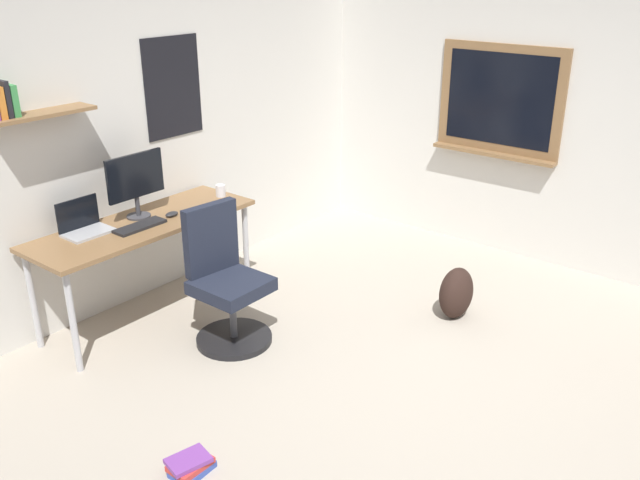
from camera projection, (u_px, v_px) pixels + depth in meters
name	position (u px, v px, depth m)	size (l,w,h in m)	color
ground_plane	(418.00, 398.00, 4.07)	(5.20, 5.20, 0.00)	#ADA393
wall_back	(140.00, 126.00, 4.98)	(5.00, 0.30, 2.60)	silver
wall_right	(585.00, 114.00, 5.35)	(0.22, 5.00, 2.60)	silver
desk	(144.00, 231.00, 4.77)	(1.65, 0.58, 0.73)	olive
office_chair	(226.00, 285.00, 4.56)	(0.52, 0.52, 0.95)	black
laptop	(84.00, 225.00, 4.54)	(0.31, 0.21, 0.23)	#ADAFB5
monitor_primary	(136.00, 181.00, 4.73)	(0.46, 0.17, 0.46)	#38383D
keyboard	(140.00, 226.00, 4.64)	(0.37, 0.13, 0.02)	black
computer_mouse	(172.00, 214.00, 4.84)	(0.10, 0.06, 0.03)	#262628
coffee_mug	(221.00, 191.00, 5.24)	(0.08, 0.08, 0.09)	silver
backpack	(456.00, 293.00, 4.92)	(0.32, 0.22, 0.39)	black
book_stack_on_floor	(191.00, 465.00, 3.46)	(0.24, 0.19, 0.09)	#3851B2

